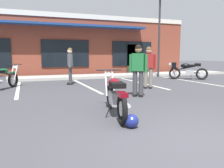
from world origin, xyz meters
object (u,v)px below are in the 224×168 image
Objects in this scene: motorcycle_foreground_classic at (115,95)px; person_by_back_row at (148,65)px; person_in_shorts_foreground at (70,64)px; helmet_on_pavement at (132,121)px; motorcycle_blue_standard at (186,70)px; motorcycle_black_cruiser at (2,78)px; person_in_black_shirt at (138,67)px; parking_lot_lamp_post at (160,24)px.

person_by_back_row reaches higher than motorcycle_foreground_classic.
person_in_shorts_foreground is 6.44× the size of helmet_on_pavement.
motorcycle_foreground_classic is at bearing -138.68° from motorcycle_blue_standard.
motorcycle_foreground_classic is 5.82m from motorcycle_black_cruiser.
helmet_on_pavement is (-1.59, -2.83, -0.82)m from person_in_black_shirt.
person_in_black_shirt is at bearing -142.19° from motorcycle_blue_standard.
person_in_black_shirt reaches higher than motorcycle_blue_standard.
person_in_black_shirt and person_in_shorts_foreground have the same top height.
motorcycle_blue_standard is 3.27m from parking_lot_lamp_post.
parking_lot_lamp_post is at bearing 15.27° from motorcycle_black_cruiser.
motorcycle_black_cruiser is at bearing -167.49° from person_in_shorts_foreground.
motorcycle_foreground_classic is 1.25× the size of person_in_black_shirt.
person_in_shorts_foreground reaches higher than motorcycle_black_cruiser.
person_in_shorts_foreground is 1.00× the size of person_by_back_row.
person_in_black_shirt is 7.51m from parking_lot_lamp_post.
person_by_back_row is 6.44× the size of helmet_on_pavement.
parking_lot_lamp_post reaches higher than motorcycle_black_cruiser.
person_by_back_row is at bearing -42.07° from person_in_shorts_foreground.
motorcycle_foreground_classic is 1.12× the size of motorcycle_black_cruiser.
helmet_on_pavement is (-6.61, -6.72, -0.40)m from motorcycle_blue_standard.
motorcycle_blue_standard is at bearing 32.43° from person_by_back_row.
motorcycle_blue_standard is 1.08× the size of person_in_shorts_foreground.
motorcycle_black_cruiser is 0.38× the size of parking_lot_lamp_post.
helmet_on_pavement is (-0.05, -0.96, -0.33)m from motorcycle_foreground_classic.
helmet_on_pavement is 0.05× the size of parking_lot_lamp_post.
motorcycle_black_cruiser is at bearing 113.36° from helmet_on_pavement.
parking_lot_lamp_post is at bearing 16.55° from person_in_shorts_foreground.
person_in_black_shirt is at bearing 60.60° from helmet_on_pavement.
helmet_on_pavement is at bearing -125.27° from parking_lot_lamp_post.
motorcycle_blue_standard is (6.55, 5.76, 0.07)m from motorcycle_foreground_classic.
motorcycle_black_cruiser is at bearing 142.17° from person_in_black_shirt.
motorcycle_blue_standard reaches higher than helmet_on_pavement.
parking_lot_lamp_post is at bearing 51.69° from motorcycle_foreground_classic.
motorcycle_blue_standard is at bearing -70.72° from parking_lot_lamp_post.
person_by_back_row is at bearing -147.57° from motorcycle_blue_standard.
motorcycle_black_cruiser is 1.11× the size of person_in_shorts_foreground.
person_in_black_shirt reaches higher than helmet_on_pavement.
parking_lot_lamp_post is (8.64, 2.36, 2.76)m from motorcycle_black_cruiser.
motorcycle_black_cruiser is at bearing -176.28° from motorcycle_blue_standard.
person_in_shorts_foreground is at bearing 179.86° from motorcycle_blue_standard.
person_in_black_shirt reaches higher than motorcycle_black_cruiser.
motorcycle_foreground_classic is at bearing 86.72° from helmet_on_pavement.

